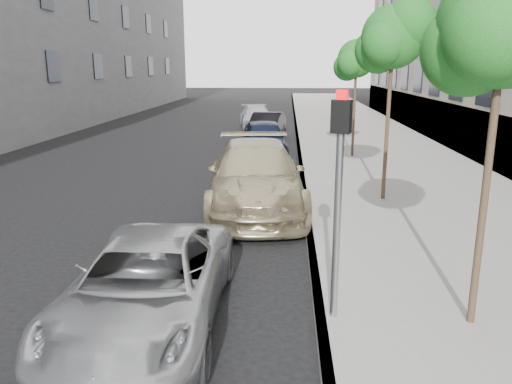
# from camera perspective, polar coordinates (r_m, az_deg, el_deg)

# --- Properties ---
(sidewalk) EXTENTS (6.40, 72.00, 0.14)m
(sidewalk) POSITION_cam_1_polar(r_m,az_deg,el_deg) (29.24, 10.78, 7.19)
(sidewalk) COLOR gray
(sidewalk) RESTS_ON ground
(curb) EXTENTS (0.15, 72.00, 0.14)m
(curb) POSITION_cam_1_polar(r_m,az_deg,el_deg) (29.02, 4.60, 7.34)
(curb) COLOR #9E9B93
(curb) RESTS_ON ground
(tree_near) EXTENTS (1.85, 1.65, 4.79)m
(tree_near) POSITION_cam_1_polar(r_m,az_deg,el_deg) (6.83, 26.79, 16.98)
(tree_near) COLOR #38281C
(tree_near) RESTS_ON sidewalk
(tree_mid) EXTENTS (1.84, 1.64, 4.97)m
(tree_mid) POSITION_cam_1_polar(r_m,az_deg,el_deg) (13.08, 15.51, 16.72)
(tree_mid) COLOR #38281C
(tree_mid) RESTS_ON sidewalk
(tree_far) EXTENTS (1.74, 1.54, 4.50)m
(tree_far) POSITION_cam_1_polar(r_m,az_deg,el_deg) (19.48, 11.51, 14.73)
(tree_far) COLOR #38281C
(tree_far) RESTS_ON sidewalk
(signal_pole) EXTENTS (0.29, 0.25, 3.08)m
(signal_pole) POSITION_cam_1_polar(r_m,az_deg,el_deg) (6.56, 9.44, 1.33)
(signal_pole) COLOR #939699
(signal_pole) RESTS_ON sidewalk
(minivan) EXTENTS (2.09, 4.41, 1.22)m
(minivan) POSITION_cam_1_polar(r_m,az_deg,el_deg) (7.08, -12.31, -10.34)
(minivan) COLOR #A6A8AB
(minivan) RESTS_ON ground
(suv) EXTENTS (2.78, 5.87, 1.65)m
(suv) POSITION_cam_1_polar(r_m,az_deg,el_deg) (12.51, -0.04, 1.82)
(suv) COLOR tan
(suv) RESTS_ON ground
(sedan_blue) EXTENTS (2.10, 4.39, 1.45)m
(sedan_blue) POSITION_cam_1_polar(r_m,az_deg,el_deg) (19.94, 0.94, 6.16)
(sedan_blue) COLOR black
(sedan_blue) RESTS_ON ground
(sedan_black) EXTENTS (1.92, 4.11, 1.30)m
(sedan_black) POSITION_cam_1_polar(r_m,az_deg,el_deg) (24.61, 1.21, 7.53)
(sedan_black) COLOR black
(sedan_black) RESTS_ON ground
(sedan_rear) EXTENTS (2.39, 4.58, 1.27)m
(sedan_rear) POSITION_cam_1_polar(r_m,az_deg,el_deg) (29.38, 0.04, 8.58)
(sedan_rear) COLOR #B3B5BC
(sedan_rear) RESTS_ON ground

